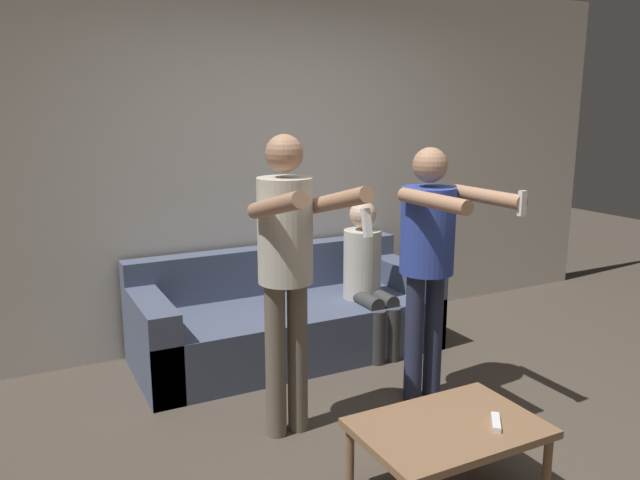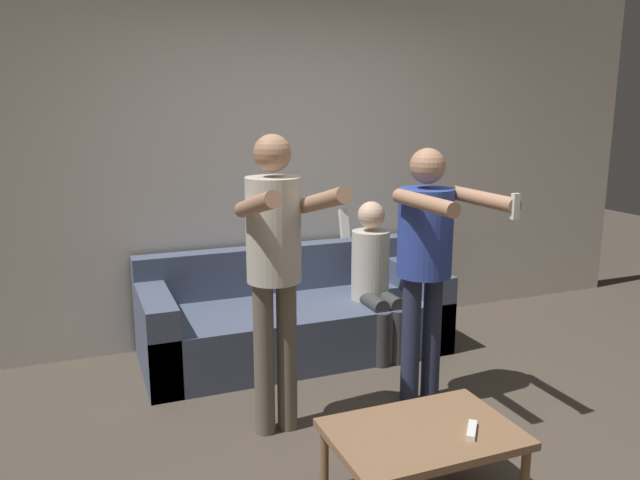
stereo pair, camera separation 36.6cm
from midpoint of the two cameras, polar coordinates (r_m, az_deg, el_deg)
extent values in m
plane|color=#4C4238|center=(3.37, 12.83, -19.55)|extent=(14.00, 14.00, 0.00)
cube|color=silver|center=(4.75, -0.83, 7.30)|extent=(6.40, 0.06, 2.70)
cube|color=#4C5670|center=(4.50, 0.03, -8.15)|extent=(2.13, 0.87, 0.38)
cube|color=#4C5670|center=(4.71, -1.57, -2.59)|extent=(2.13, 0.16, 0.34)
cube|color=#4C5670|center=(4.23, -12.37, -8.45)|extent=(0.20, 0.87, 0.57)
cube|color=#4C5670|center=(4.89, 10.65, -5.51)|extent=(0.20, 0.87, 0.57)
cylinder|color=#6B6051|center=(3.40, -2.03, -10.87)|extent=(0.11, 0.11, 0.86)
cylinder|color=#6B6051|center=(3.44, 0.04, -10.56)|extent=(0.11, 0.11, 0.86)
cylinder|color=beige|center=(3.21, -1.03, 0.90)|extent=(0.29, 0.29, 0.55)
sphere|color=#A87A5B|center=(3.15, -1.06, 7.94)|extent=(0.19, 0.19, 0.19)
cylinder|color=#A87A5B|center=(2.88, -2.23, 3.20)|extent=(0.08, 0.55, 0.21)
cylinder|color=#A87A5B|center=(3.00, 3.68, 3.56)|extent=(0.08, 0.55, 0.21)
cube|color=white|center=(2.78, 6.00, 1.47)|extent=(0.04, 0.06, 0.13)
cylinder|color=#282D47|center=(3.78, 11.08, -9.13)|extent=(0.11, 0.11, 0.79)
cylinder|color=#282D47|center=(3.86, 12.89, -8.78)|extent=(0.11, 0.11, 0.79)
cylinder|color=#2D429E|center=(3.64, 12.45, 0.64)|extent=(0.32, 0.32, 0.51)
sphere|color=#A87A5B|center=(3.58, 12.73, 6.61)|extent=(0.20, 0.20, 0.20)
cylinder|color=#A87A5B|center=(3.28, 12.68, 3.34)|extent=(0.08, 0.54, 0.08)
cylinder|color=#A87A5B|center=(3.49, 17.54, 3.60)|extent=(0.08, 0.54, 0.08)
cube|color=white|center=(3.29, 20.50, 2.88)|extent=(0.04, 0.03, 0.13)
cylinder|color=#383838|center=(4.35, 8.12, -9.01)|extent=(0.11, 0.11, 0.38)
cylinder|color=#383838|center=(4.41, 9.52, -8.76)|extent=(0.11, 0.11, 0.38)
cylinder|color=#383838|center=(4.41, 7.17, -5.67)|extent=(0.11, 0.32, 0.11)
cylinder|color=#383838|center=(4.47, 8.56, -5.47)|extent=(0.11, 0.32, 0.11)
cylinder|color=beige|center=(4.51, 6.95, -2.31)|extent=(0.27, 0.27, 0.50)
sphere|color=beige|center=(4.43, 7.07, 2.27)|extent=(0.19, 0.19, 0.19)
cube|color=#846042|center=(2.92, 13.12, -16.97)|extent=(0.82, 0.55, 0.04)
cylinder|color=#846042|center=(3.02, 4.08, -19.63)|extent=(0.04, 0.04, 0.33)
cylinder|color=#846042|center=(3.37, 15.98, -16.50)|extent=(0.04, 0.04, 0.33)
cube|color=white|center=(2.93, 17.35, -16.36)|extent=(0.12, 0.14, 0.02)
camera|label=1|loc=(0.18, -87.29, 0.59)|focal=35.00mm
camera|label=2|loc=(0.18, 92.71, -0.59)|focal=35.00mm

